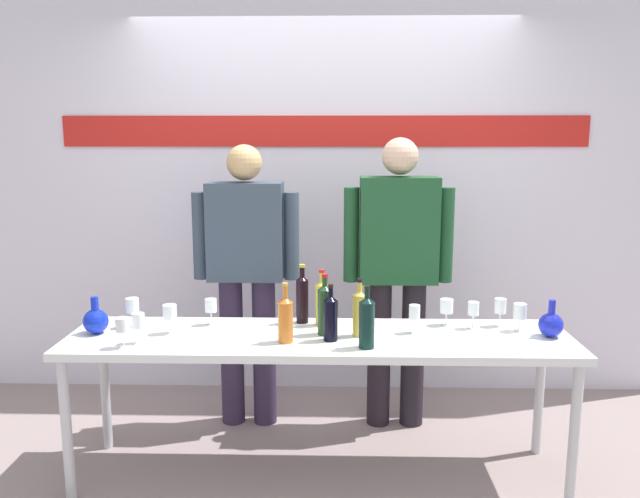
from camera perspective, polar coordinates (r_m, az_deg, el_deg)
ground_plane at (r=3.50m, az=-0.06°, el=-19.70°), size 10.00×10.00×0.00m
back_wall at (r=4.25m, az=0.35°, el=6.93°), size 4.93×0.11×3.00m
display_table at (r=3.21m, az=-0.07°, el=-8.85°), size 2.53×0.61×0.76m
decanter_blue_left at (r=3.40m, az=-19.68°, el=-6.12°), size 0.13×0.13×0.19m
decanter_blue_right at (r=3.36m, az=20.22°, el=-6.42°), size 0.12×0.12×0.19m
presenter_left at (r=3.76m, az=-6.69°, el=-1.59°), size 0.63×0.22×1.70m
presenter_right at (r=3.73m, az=7.08°, el=-1.26°), size 0.64×0.22×1.74m
wine_bottle_0 at (r=3.06m, az=-3.15°, el=-6.26°), size 0.07×0.07×0.30m
wine_bottle_1 at (r=3.37m, az=-1.62°, el=-4.40°), size 0.07×0.07×0.32m
wine_bottle_2 at (r=3.17m, az=0.44°, el=-5.37°), size 0.07×0.07×0.31m
wine_bottle_3 at (r=3.32m, az=0.16°, el=-4.75°), size 0.07×0.07×0.30m
wine_bottle_4 at (r=2.98m, az=4.26°, el=-6.53°), size 0.07×0.07×0.30m
wine_bottle_5 at (r=3.08m, az=0.97°, el=-6.16°), size 0.07×0.07×0.28m
wine_bottle_6 at (r=3.16m, az=3.58°, el=-5.68°), size 0.07×0.07×0.29m
wine_glass_left_0 at (r=3.12m, az=-17.49°, el=-6.65°), size 0.06×0.06×0.15m
wine_glass_left_1 at (r=3.17m, az=-16.16°, el=-6.36°), size 0.06×0.06×0.15m
wine_glass_left_2 at (r=3.43m, az=-16.66°, el=-4.98°), size 0.07×0.07×0.16m
wine_glass_left_3 at (r=3.28m, az=-13.47°, el=-5.63°), size 0.07×0.07×0.15m
wine_glass_left_4 at (r=3.39m, az=-9.88°, el=-5.13°), size 0.06×0.06×0.14m
wine_glass_right_0 at (r=3.37m, az=13.75°, el=-5.34°), size 0.06×0.06×0.14m
wine_glass_right_1 at (r=3.44m, az=16.04°, el=-5.04°), size 0.06×0.06×0.15m
wine_glass_right_2 at (r=3.40m, az=11.41°, el=-5.14°), size 0.07×0.07×0.14m
wine_glass_right_3 at (r=3.24m, az=8.57°, el=-5.75°), size 0.06×0.06×0.15m
wine_glass_right_4 at (r=3.39m, az=17.69°, el=-5.44°), size 0.07×0.07×0.14m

